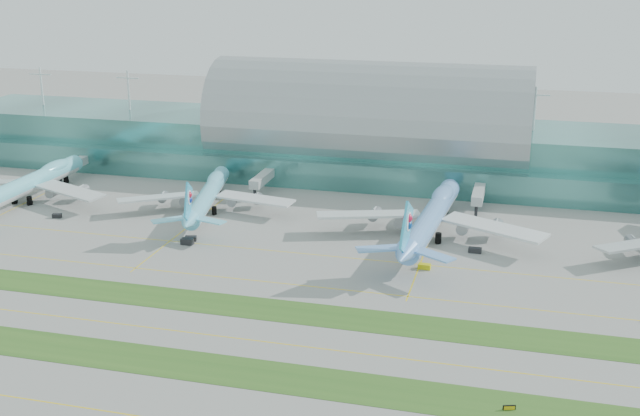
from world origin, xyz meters
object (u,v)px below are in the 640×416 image
(airliner_a, at_px, (28,183))
(terminal, at_px, (369,138))
(airliner_c, at_px, (431,216))
(airliner_b, at_px, (208,194))
(taxiway_sign_east, at_px, (509,408))

(airliner_a, bearing_deg, terminal, 31.61)
(terminal, height_order, airliner_a, terminal)
(terminal, height_order, airliner_c, terminal)
(airliner_b, distance_m, airliner_c, 74.62)
(airliner_c, height_order, taxiway_sign_east, airliner_c)
(airliner_b, distance_m, taxiway_sign_east, 140.93)
(airliner_a, distance_m, airliner_c, 138.08)
(terminal, bearing_deg, taxiway_sign_east, -69.69)
(taxiway_sign_east, bearing_deg, airliner_c, 88.67)
(taxiway_sign_east, bearing_deg, airliner_a, 133.04)
(airliner_a, bearing_deg, taxiway_sign_east, -29.17)
(airliner_c, bearing_deg, airliner_b, 178.56)
(terminal, height_order, airliner_b, terminal)
(airliner_b, bearing_deg, terminal, 42.70)
(taxiway_sign_east, bearing_deg, airliner_b, 118.24)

